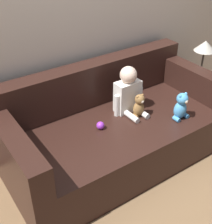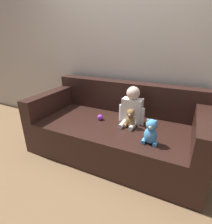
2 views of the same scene
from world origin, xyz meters
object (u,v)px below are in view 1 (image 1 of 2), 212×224
teddy_bear_brown (139,106)px  couch (113,129)px  toy_ball (100,125)px  person_baby (128,92)px  plush_toy_side (181,107)px  side_table (203,60)px

teddy_bear_brown → couch: bearing=155.1°
toy_ball → person_baby: bearing=14.9°
plush_toy_side → toy_ball: size_ratio=3.72×
teddy_bear_brown → toy_ball: 0.40m
teddy_bear_brown → toy_ball: size_ratio=3.22×
plush_toy_side → toy_ball: (-0.67, 0.26, -0.08)m
person_baby → teddy_bear_brown: 0.15m
couch → toy_ball: couch is taller
plush_toy_side → teddy_bear_brown: bearing=139.4°
couch → teddy_bear_brown: couch is taller
couch → toy_ball: bearing=-159.8°
toy_ball → side_table: side_table is taller
couch → side_table: bearing=4.1°
teddy_bear_brown → side_table: 1.03m
plush_toy_side → side_table: size_ratio=0.30×
toy_ball → couch: bearing=20.2°
couch → side_table: size_ratio=2.36×
side_table → toy_ball: bearing=-173.7°
plush_toy_side → side_table: side_table is taller
plush_toy_side → couch: bearing=145.5°
couch → teddy_bear_brown: (0.21, -0.10, 0.22)m
couch → toy_ball: 0.25m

